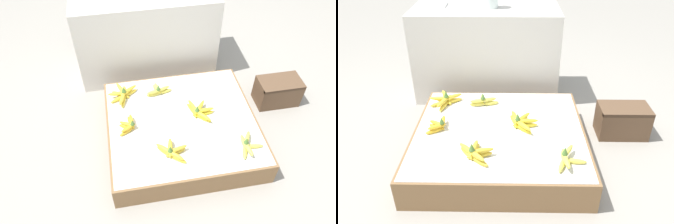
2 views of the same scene
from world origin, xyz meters
TOP-DOWN VIEW (x-y plane):
  - ground_plane at (0.00, 0.00)m, footprint 10.00×10.00m
  - display_platform at (0.00, 0.00)m, footprint 1.07×0.99m
  - back_vendor_table at (-0.13, 0.90)m, footprint 1.16×0.52m
  - wooden_crate at (0.86, 0.25)m, footprint 0.35×0.21m
  - banana_bunch_front_midleft at (-0.13, -0.28)m, footprint 0.21×0.21m
  - banana_bunch_front_right at (0.38, -0.32)m, footprint 0.18×0.21m
  - banana_bunch_middle_left at (-0.38, -0.00)m, footprint 0.13×0.18m
  - banana_bunch_middle_midright at (0.14, 0.04)m, footprint 0.19×0.24m
  - banana_bunch_back_left at (-0.40, 0.32)m, footprint 0.23×0.26m
  - banana_bunch_back_midleft at (-0.12, 0.31)m, footprint 0.21×0.14m

SIDE VIEW (x-z plane):
  - ground_plane at x=0.00m, z-range 0.00..0.00m
  - display_platform at x=0.00m, z-range 0.00..0.20m
  - wooden_crate at x=0.86m, z-range 0.00..0.22m
  - banana_bunch_middle_left at x=-0.38m, z-range 0.18..0.27m
  - banana_bunch_back_left at x=-0.40m, z-range 0.17..0.28m
  - banana_bunch_front_right at x=0.38m, z-range 0.18..0.28m
  - banana_bunch_middle_midright at x=0.14m, z-range 0.18..0.28m
  - banana_bunch_front_midleft at x=-0.13m, z-range 0.18..0.28m
  - banana_bunch_back_midleft at x=-0.12m, z-range 0.18..0.28m
  - back_vendor_table at x=-0.13m, z-range 0.00..0.73m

